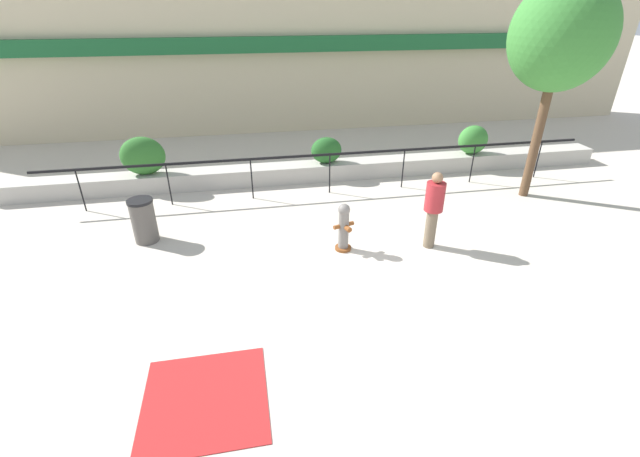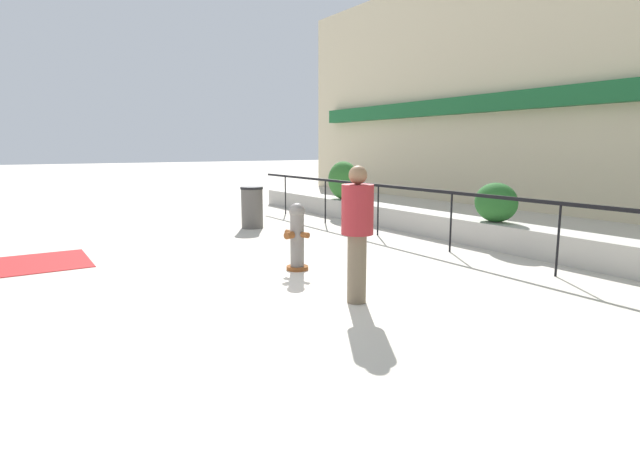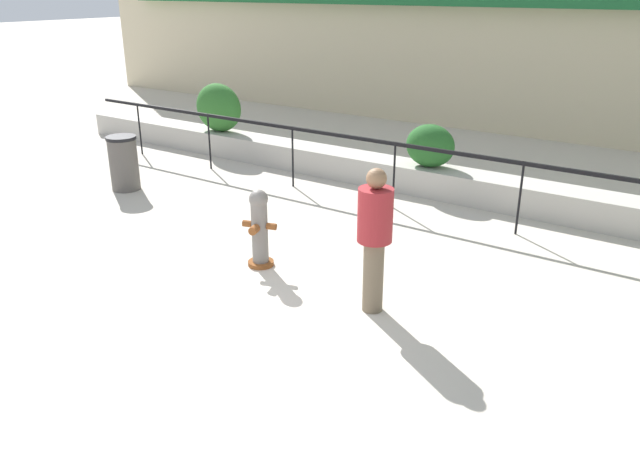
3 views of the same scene
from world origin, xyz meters
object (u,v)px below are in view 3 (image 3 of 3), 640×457
(hedge_bush_0, at_px, (218,108))
(trash_bin, at_px, (124,163))
(pedestrian, at_px, (375,232))
(fire_hydrant, at_px, (259,228))
(hedge_bush_1, at_px, (430,146))

(hedge_bush_0, relative_size, trash_bin, 1.19)
(hedge_bush_0, bearing_deg, pedestrian, -34.05)
(pedestrian, bearing_deg, fire_hydrant, 173.37)
(hedge_bush_1, bearing_deg, fire_hydrant, -96.45)
(fire_hydrant, xyz_separation_m, pedestrian, (1.89, -0.22, 0.44))
(pedestrian, distance_m, trash_bin, 6.33)
(hedge_bush_0, height_order, pedestrian, pedestrian)
(pedestrian, height_order, trash_bin, pedestrian)
(fire_hydrant, bearing_deg, hedge_bush_0, 137.98)
(hedge_bush_0, bearing_deg, fire_hydrant, -42.02)
(hedge_bush_1, distance_m, fire_hydrant, 4.26)
(hedge_bush_0, bearing_deg, trash_bin, -82.05)
(hedge_bush_1, height_order, trash_bin, hedge_bush_1)
(pedestrian, bearing_deg, hedge_bush_0, 145.95)
(fire_hydrant, bearing_deg, trash_bin, 164.28)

